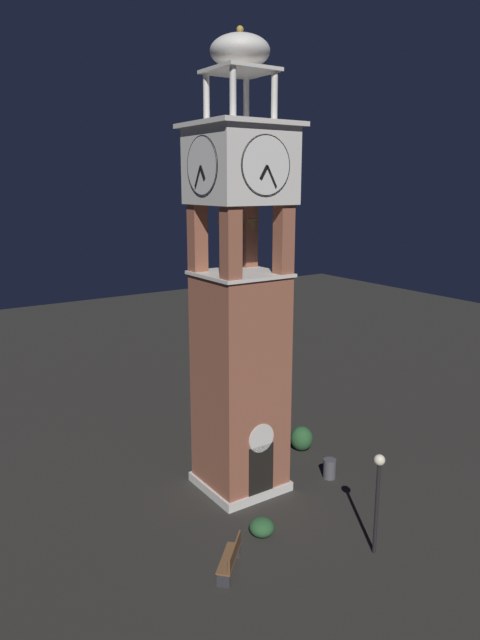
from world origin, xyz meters
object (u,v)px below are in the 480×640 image
object	(u,v)px
clock_tower	(240,313)
trash_bin	(330,469)
lamp_post	(378,485)
park_bench	(231,558)

from	to	relation	value
clock_tower	trash_bin	size ratio (longest dim) A/B	20.95
lamp_post	trash_bin	xyz separation A→B (m)	(2.15, 4.48, -2.03)
clock_tower	lamp_post	xyz separation A→B (m)	(1.20, -6.01, -4.56)
trash_bin	lamp_post	bearing A→B (deg)	-115.67
clock_tower	park_bench	distance (m)	8.38
lamp_post	trash_bin	world-z (taller)	lamp_post
clock_tower	lamp_post	distance (m)	7.64
park_bench	trash_bin	size ratio (longest dim) A/B	1.81
lamp_post	clock_tower	bearing A→B (deg)	101.27
clock_tower	lamp_post	world-z (taller)	clock_tower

